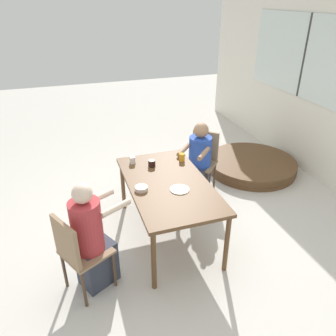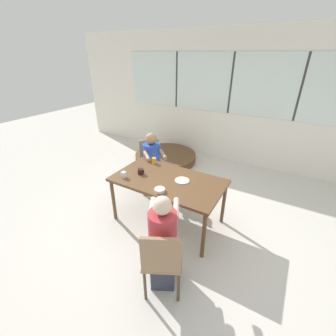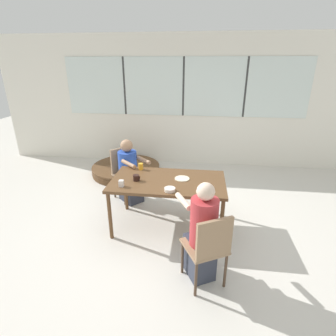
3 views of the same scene
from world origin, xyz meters
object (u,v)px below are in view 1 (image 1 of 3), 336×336
Objects in this scene: person_man_blue_shirt at (92,241)px; coffee_mug at (152,163)px; folded_table_stack at (251,165)px; milk_carton_small at (133,160)px; chair_for_man_blue_shirt at (77,250)px; chair_for_woman_green_shirt at (203,156)px; person_woman_green_shirt at (199,164)px; bowl_white_shallow at (141,188)px; juice_glass at (182,157)px.

person_man_blue_shirt is 1.26m from coffee_mug.
person_man_blue_shirt reaches higher than folded_table_stack.
chair_for_man_blue_shirt is at bearing -34.96° from milk_carton_small.
chair_for_woman_green_shirt reaches higher than coffee_mug.
milk_carton_small is 2.27m from folded_table_stack.
person_woman_green_shirt reaches higher than chair_for_man_blue_shirt.
folded_table_stack is at bearing 119.33° from bowl_white_shallow.
juice_glass is 0.69× the size of bowl_white_shallow.
chair_for_woman_green_shirt is 1.13m from folded_table_stack.
juice_glass is 0.07× the size of folded_table_stack.
folded_table_stack is at bearing 92.89° from chair_for_man_blue_shirt.
milk_carton_small is 0.62× the size of bowl_white_shallow.
juice_glass is 0.83m from bowl_white_shallow.
juice_glass is 1.12× the size of milk_carton_small.
person_woman_green_shirt is 1.02m from milk_carton_small.
person_man_blue_shirt is (1.34, -1.72, 0.00)m from chair_for_woman_green_shirt.
person_woman_green_shirt is at bearing 128.47° from bowl_white_shallow.
person_man_blue_shirt is 13.46× the size of milk_carton_small.
person_woman_green_shirt reaches higher than folded_table_stack.
chair_for_man_blue_shirt is 6.32× the size of bowl_white_shallow.
person_man_blue_shirt reaches higher than coffee_mug.
person_woman_green_shirt is at bearing 90.00° from chair_for_woman_green_shirt.
coffee_mug is (-0.97, 0.99, 0.25)m from chair_for_man_blue_shirt.
juice_glass is at bearing 83.83° from chair_for_woman_green_shirt.
person_man_blue_shirt is at bearing -55.21° from bowl_white_shallow.
person_man_blue_shirt is at bearing 81.06° from chair_for_woman_green_shirt.
chair_for_man_blue_shirt is at bearing -56.55° from bowl_white_shallow.
person_man_blue_shirt is 12.48× the size of coffee_mug.
juice_glass is (0.29, -0.36, 0.30)m from person_woman_green_shirt.
folded_table_stack is (-0.27, 1.01, -0.43)m from chair_for_woman_green_shirt.
coffee_mug is (-0.90, 0.84, 0.24)m from person_man_blue_shirt.
chair_for_woman_green_shirt reaches higher than bowl_white_shallow.
chair_for_woman_green_shirt is 0.68m from juice_glass.
chair_for_woman_green_shirt is 0.17m from person_woman_green_shirt.
person_woman_green_shirt is 0.93× the size of person_man_blue_shirt.
chair_for_man_blue_shirt is 1.41m from coffee_mug.
chair_for_woman_green_shirt is 2.34m from chair_for_man_blue_shirt.
chair_for_woman_green_shirt is at bearing 130.68° from juice_glass.
person_woman_green_shirt reaches higher than milk_carton_small.
coffee_mug is 1.08× the size of milk_carton_small.
milk_carton_small reaches higher than bowl_white_shallow.
chair_for_man_blue_shirt is at bearing -54.11° from juice_glass.
milk_carton_small is at bearing 53.04° from person_woman_green_shirt.
coffee_mug is 0.06× the size of folded_table_stack.
chair_for_man_blue_shirt is 0.61× the size of folded_table_stack.
coffee_mug is 0.67× the size of bowl_white_shallow.
person_woman_green_shirt is 7.74× the size of bowl_white_shallow.
bowl_white_shallow is (0.49, -0.25, -0.02)m from coffee_mug.
chair_for_woman_green_shirt is 0.82× the size of person_woman_green_shirt.
chair_for_man_blue_shirt reaches higher than juice_glass.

